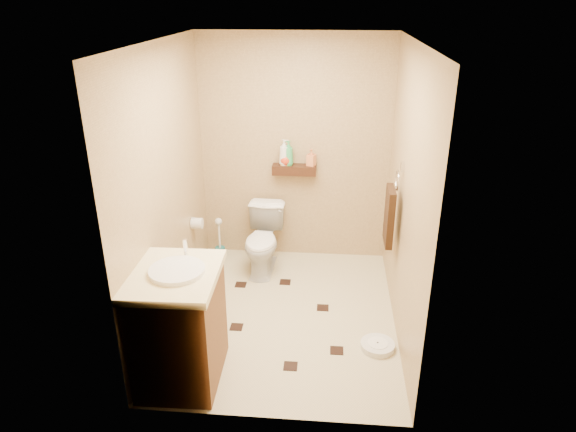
{
  "coord_description": "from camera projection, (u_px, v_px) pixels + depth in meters",
  "views": [
    {
      "loc": [
        0.37,
        -3.95,
        2.73
      ],
      "look_at": [
        0.01,
        0.25,
        0.89
      ],
      "focal_mm": 32.0,
      "sensor_mm": 36.0,
      "label": 1
    }
  ],
  "objects": [
    {
      "name": "wall_right",
      "position": [
        406.0,
        197.0,
        4.17
      ],
      "size": [
        0.04,
        2.5,
        2.4
      ],
      "primitive_type": "cube",
      "color": "tan",
      "rests_on": "ground"
    },
    {
      "name": "bottle_c",
      "position": [
        286.0,
        157.0,
        5.34
      ],
      "size": [
        0.17,
        0.17,
        0.16
      ],
      "primitive_type": "imported",
      "rotation": [
        0.0,
        0.0,
        2.71
      ],
      "color": "red",
      "rests_on": "wall_shelf"
    },
    {
      "name": "toilet",
      "position": [
        263.0,
        241.0,
        5.37
      ],
      "size": [
        0.41,
        0.69,
        0.68
      ],
      "primitive_type": "imported",
      "rotation": [
        0.0,
        0.0,
        -0.04
      ],
      "color": "white",
      "rests_on": "ground"
    },
    {
      "name": "wall_left",
      "position": [
        166.0,
        190.0,
        4.33
      ],
      "size": [
        0.04,
        2.5,
        2.4
      ],
      "primitive_type": "cube",
      "color": "tan",
      "rests_on": "ground"
    },
    {
      "name": "bottle_b",
      "position": [
        285.0,
        157.0,
        5.34
      ],
      "size": [
        0.08,
        0.08,
        0.17
      ],
      "primitive_type": "imported",
      "rotation": [
        0.0,
        0.0,
        6.24
      ],
      "color": "gold",
      "rests_on": "wall_shelf"
    },
    {
      "name": "bottle_d",
      "position": [
        289.0,
        153.0,
        5.32
      ],
      "size": [
        0.11,
        0.11,
        0.26
      ],
      "primitive_type": "imported",
      "rotation": [
        0.0,
        0.0,
        4.65
      ],
      "color": "#35A05A",
      "rests_on": "wall_shelf"
    },
    {
      "name": "wall_back",
      "position": [
        295.0,
        151.0,
        5.39
      ],
      "size": [
        2.0,
        0.04,
        2.4
      ],
      "primitive_type": "cube",
      "color": "tan",
      "rests_on": "ground"
    },
    {
      "name": "bottle_a",
      "position": [
        284.0,
        152.0,
        5.32
      ],
      "size": [
        0.13,
        0.13,
        0.27
      ],
      "primitive_type": "imported",
      "rotation": [
        0.0,
        0.0,
        1.29
      ],
      "color": "silver",
      "rests_on": "wall_shelf"
    },
    {
      "name": "vanity",
      "position": [
        179.0,
        324.0,
        3.8
      ],
      "size": [
        0.63,
        0.76,
        1.06
      ],
      "rotation": [
        0.0,
        0.0,
        0.02
      ],
      "color": "brown",
      "rests_on": "ground"
    },
    {
      "name": "toilet_brush",
      "position": [
        220.0,
        244.0,
        5.7
      ],
      "size": [
        0.11,
        0.11,
        0.48
      ],
      "color": "#1A6468",
      "rests_on": "ground"
    },
    {
      "name": "bathroom_scale",
      "position": [
        377.0,
        346.0,
        4.27
      ],
      "size": [
        0.37,
        0.37,
        0.06
      ],
      "rotation": [
        0.0,
        0.0,
        0.39
      ],
      "color": "silver",
      "rests_on": "ground"
    },
    {
      "name": "wall_front",
      "position": [
        265.0,
        268.0,
        3.11
      ],
      "size": [
        2.0,
        0.04,
        2.4
      ],
      "primitive_type": "cube",
      "color": "tan",
      "rests_on": "ground"
    },
    {
      "name": "ceiling",
      "position": [
        283.0,
        41.0,
        3.77
      ],
      "size": [
        2.0,
        2.5,
        0.02
      ],
      "primitive_type": "cube",
      "color": "silver",
      "rests_on": "wall_back"
    },
    {
      "name": "toilet_paper",
      "position": [
        197.0,
        223.0,
        5.15
      ],
      "size": [
        0.12,
        0.11,
        0.12
      ],
      "color": "silver",
      "rests_on": "wall_left"
    },
    {
      "name": "bottle_e",
      "position": [
        311.0,
        157.0,
        5.32
      ],
      "size": [
        0.11,
        0.11,
        0.18
      ],
      "primitive_type": "imported",
      "rotation": [
        0.0,
        0.0,
        5.89
      ],
      "color": "#D67847",
      "rests_on": "wall_shelf"
    },
    {
      "name": "ground",
      "position": [
        284.0,
        315.0,
        4.73
      ],
      "size": [
        2.5,
        2.5,
        0.0
      ],
      "primitive_type": "plane",
      "color": "beige",
      "rests_on": "ground"
    },
    {
      "name": "floor_accents",
      "position": [
        284.0,
        317.0,
        4.7
      ],
      "size": [
        1.08,
        1.39,
        0.01
      ],
      "color": "black",
      "rests_on": "ground"
    },
    {
      "name": "wall_shelf",
      "position": [
        294.0,
        170.0,
        5.39
      ],
      "size": [
        0.46,
        0.14,
        0.1
      ],
      "primitive_type": "cube",
      "color": "#381D0F",
      "rests_on": "wall_back"
    },
    {
      "name": "towel_ring",
      "position": [
        390.0,
        214.0,
        4.51
      ],
      "size": [
        0.12,
        0.3,
        0.76
      ],
      "color": "silver",
      "rests_on": "wall_right"
    }
  ]
}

